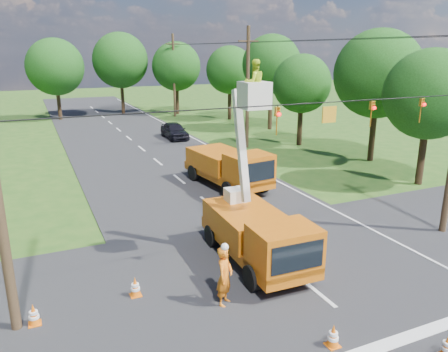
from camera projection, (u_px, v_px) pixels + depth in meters
name	position (u px, v px, depth m)	size (l,w,h in m)	color
ground	(158.00, 162.00, 32.73)	(140.00, 140.00, 0.00)	#254F17
road_main	(158.00, 162.00, 32.73)	(12.00, 100.00, 0.06)	black
road_cross	(285.00, 267.00, 16.95)	(56.00, 10.00, 0.07)	black
stop_bar	(383.00, 347.00, 12.39)	(9.00, 0.45, 0.02)	silver
edge_line	(226.00, 155.00, 34.93)	(0.12, 90.00, 0.02)	silver
bucket_truck	(257.00, 224.00, 16.87)	(2.61, 6.25, 7.81)	#C15F0D
second_truck	(229.00, 167.00, 26.44)	(3.34, 6.96, 2.51)	#C15F0D
ground_worker	(225.00, 276.00, 14.22)	(0.75, 0.49, 2.05)	#E05712
distant_car	(174.00, 131.00, 41.26)	(1.83, 4.54, 1.55)	black
traffic_cone_0	(333.00, 336.00, 12.32)	(0.38, 0.38, 0.71)	orange
traffic_cone_1	(447.00, 346.00, 11.90)	(0.38, 0.38, 0.71)	orange
traffic_cone_2	(235.00, 206.00, 22.57)	(0.38, 0.38, 0.71)	orange
traffic_cone_3	(236.00, 190.00, 25.15)	(0.38, 0.38, 0.71)	orange
traffic_cone_4	(135.00, 287.00, 14.86)	(0.38, 0.38, 0.71)	orange
traffic_cone_5	(34.00, 315.00, 13.29)	(0.38, 0.38, 0.71)	orange
traffic_cone_7	(224.00, 161.00, 31.52)	(0.38, 0.38, 0.71)	orange
pole_right_mid	(248.00, 87.00, 36.39)	(1.80, 0.30, 10.00)	#4C3823
pole_right_far	(174.00, 75.00, 53.92)	(1.80, 0.30, 10.00)	#4C3823
signal_span	(343.00, 113.00, 16.18)	(18.00, 0.29, 1.07)	black
tree_right_a	(430.00, 95.00, 25.96)	(5.40, 5.40, 8.28)	#382616
tree_right_b	(378.00, 74.00, 31.56)	(6.40, 6.40, 9.65)	#382616
tree_right_c	(302.00, 84.00, 37.31)	(5.00, 5.00, 7.83)	#382616
tree_right_d	(272.00, 64.00, 44.56)	(6.00, 6.00, 9.70)	#382616
tree_right_e	(230.00, 70.00, 51.42)	(5.60, 5.60, 8.63)	#382616
tree_far_a	(55.00, 67.00, 50.95)	(6.60, 6.60, 9.50)	#382616
tree_far_b	(120.00, 60.00, 55.67)	(7.00, 7.00, 10.32)	#382616
tree_far_c	(176.00, 66.00, 55.80)	(6.20, 6.20, 9.18)	#382616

